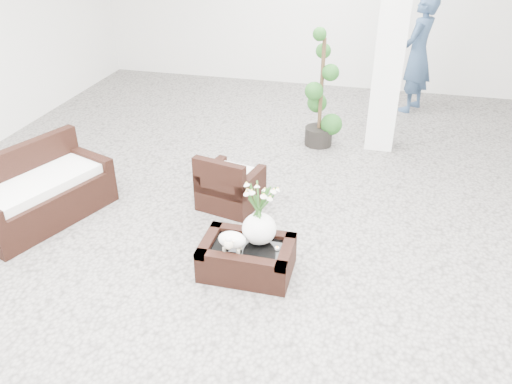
% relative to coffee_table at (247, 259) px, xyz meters
% --- Properties ---
extents(ground, '(11.00, 11.00, 0.00)m').
position_rel_coffee_table_xyz_m(ground, '(-0.04, 0.64, -0.16)').
color(ground, gray).
rests_on(ground, ground).
extents(column, '(0.40, 0.40, 3.50)m').
position_rel_coffee_table_xyz_m(column, '(1.16, 3.44, 1.59)').
color(column, white).
rests_on(column, ground).
extents(coffee_table, '(0.90, 0.60, 0.31)m').
position_rel_coffee_table_xyz_m(coffee_table, '(0.00, 0.00, 0.00)').
color(coffee_table, black).
rests_on(coffee_table, ground).
extents(sheep_figurine, '(0.28, 0.23, 0.21)m').
position_rel_coffee_table_xyz_m(sheep_figurine, '(-0.12, -0.10, 0.26)').
color(sheep_figurine, white).
rests_on(sheep_figurine, coffee_table).
extents(planter_narcissus, '(0.44, 0.44, 0.80)m').
position_rel_coffee_table_xyz_m(planter_narcissus, '(0.10, 0.10, 0.56)').
color(planter_narcissus, white).
rests_on(planter_narcissus, coffee_table).
extents(tealight, '(0.04, 0.04, 0.03)m').
position_rel_coffee_table_xyz_m(tealight, '(0.30, 0.02, 0.17)').
color(tealight, white).
rests_on(tealight, coffee_table).
extents(armchair, '(0.78, 0.76, 0.70)m').
position_rel_coffee_table_xyz_m(armchair, '(-0.53, 1.22, 0.19)').
color(armchair, black).
rests_on(armchair, ground).
extents(loveseat, '(1.25, 1.74, 0.84)m').
position_rel_coffee_table_xyz_m(loveseat, '(-2.56, 0.40, 0.26)').
color(loveseat, black).
rests_on(loveseat, ground).
extents(topiary, '(0.46, 0.46, 1.72)m').
position_rel_coffee_table_xyz_m(topiary, '(0.26, 3.26, 0.71)').
color(topiary, '#1A4817').
rests_on(topiary, ground).
extents(shopper, '(0.74, 0.86, 1.98)m').
position_rel_coffee_table_xyz_m(shopper, '(1.63, 5.14, 0.83)').
color(shopper, navy).
rests_on(shopper, ground).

